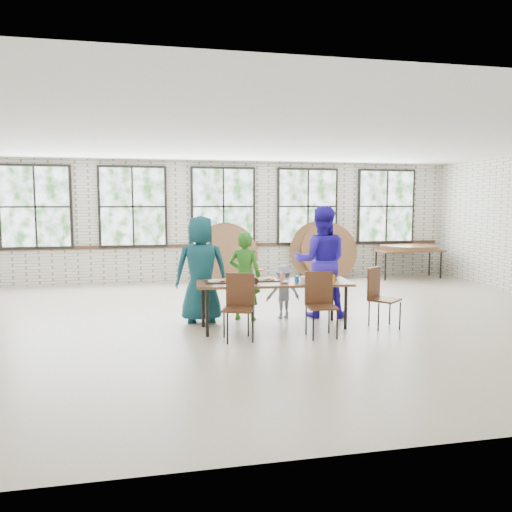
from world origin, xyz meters
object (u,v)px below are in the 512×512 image
Objects in this scene: chair_near_left at (239,301)px; storage_table at (409,252)px; chair_near_right at (320,298)px; dining_table at (274,285)px.

storage_table is at bearing 61.70° from chair_near_left.
chair_near_left is at bearing -178.59° from chair_near_right.
dining_table is 1.34× the size of storage_table.
chair_near_right is (1.20, -0.07, 0.00)m from chair_near_left.
chair_near_left reaches higher than storage_table.
chair_near_left is (-0.63, -0.49, -0.13)m from dining_table.
chair_near_left is 0.52× the size of storage_table.
dining_table is 2.58× the size of chair_near_right.
dining_table is at bearing -140.02° from storage_table.
dining_table is 2.58× the size of chair_near_left.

